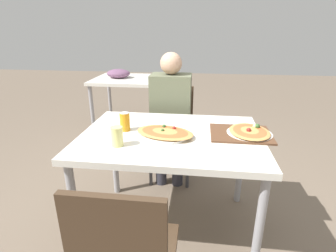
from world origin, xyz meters
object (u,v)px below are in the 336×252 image
person_seated (171,111)px  pizza_main (165,133)px  soda_can (125,122)px  chair_far_seated (172,128)px  pizza_second (250,132)px  drink_glass (117,136)px  dining_table (171,145)px

person_seated → pizza_main: 0.68m
soda_can → person_seated: bearing=68.8°
chair_far_seated → pizza_second: (0.58, -0.71, 0.27)m
soda_can → drink_glass: soda_can is taller
soda_can → pizza_second: bearing=1.6°
soda_can → pizza_main: bearing=-12.3°
dining_table → drink_glass: size_ratio=10.00×
dining_table → pizza_second: 0.52m
dining_table → soda_can: 0.34m
person_seated → drink_glass: person_seated is taller
dining_table → person_seated: size_ratio=0.97×
dining_table → person_seated: (-0.08, 0.64, 0.03)m
chair_far_seated → soda_can: chair_far_seated is taller
pizza_main → pizza_second: (0.54, 0.08, 0.00)m
chair_far_seated → pizza_main: bearing=92.9°
pizza_main → soda_can: size_ratio=3.45×
dining_table → soda_can: soda_can is taller
dining_table → soda_can: (-0.31, 0.03, 0.14)m
person_seated → pizza_second: person_seated is taller
soda_can → drink_glass: size_ratio=1.07×
dining_table → person_seated: bearing=96.6°
pizza_main → pizza_second: bearing=8.8°
chair_far_seated → pizza_second: size_ratio=2.69×
chair_far_seated → drink_glass: size_ratio=7.47×
person_seated → drink_glass: (-0.22, -0.86, 0.10)m
dining_table → person_seated: person_seated is taller
drink_glass → pizza_second: drink_glass is taller
chair_far_seated → soda_can: (-0.24, -0.73, 0.31)m
drink_glass → person_seated: bearing=75.8°
pizza_main → drink_glass: (-0.26, -0.18, 0.04)m
soda_can → pizza_second: (0.82, 0.02, -0.04)m
dining_table → pizza_second: size_ratio=3.60×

